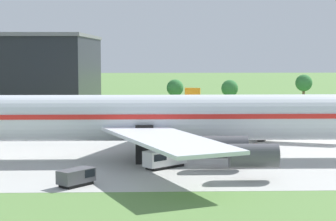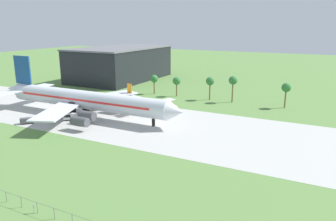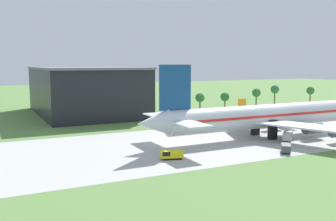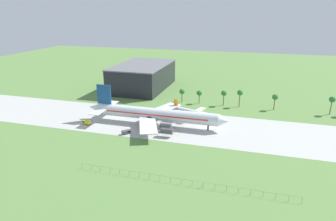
# 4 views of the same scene
# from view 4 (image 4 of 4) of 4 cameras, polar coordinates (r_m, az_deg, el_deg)

# --- Properties ---
(ground_plane) EXTENTS (600.00, 600.00, 0.00)m
(ground_plane) POSITION_cam_4_polar(r_m,az_deg,el_deg) (158.45, 7.30, -3.35)
(ground_plane) COLOR #5B8442
(taxiway_strip) EXTENTS (320.00, 44.00, 0.02)m
(taxiway_strip) POSITION_cam_4_polar(r_m,az_deg,el_deg) (158.45, 7.30, -3.34)
(taxiway_strip) COLOR #B2B2AD
(taxiway_strip) RESTS_ON ground_plane
(jet_airliner) EXTENTS (78.76, 51.42, 19.99)m
(jet_airliner) POSITION_cam_4_polar(r_m,az_deg,el_deg) (160.43, -2.52, -0.70)
(jet_airliner) COLOR silver
(jet_airliner) RESTS_ON ground_plane
(regional_aircraft) EXTENTS (26.55, 24.20, 8.72)m
(regional_aircraft) POSITION_cam_4_polar(r_m,az_deg,el_deg) (172.32, 4.84, -0.39)
(regional_aircraft) COLOR white
(regional_aircraft) RESTS_ON ground_plane
(baggage_tug) EXTENTS (5.15, 3.29, 1.95)m
(baggage_tug) POSITION_cam_4_polar(r_m,az_deg,el_deg) (168.09, -15.31, -2.17)
(baggage_tug) COLOR black
(baggage_tug) RESTS_ON ground_plane
(fuel_truck) EXTENTS (5.94, 5.42, 2.42)m
(fuel_truck) POSITION_cam_4_polar(r_m,az_deg,el_deg) (156.04, -3.07, -3.05)
(fuel_truck) COLOR black
(fuel_truck) RESTS_ON ground_plane
(catering_van) EXTENTS (4.37, 4.57, 1.94)m
(catering_van) POSITION_cam_4_polar(r_m,az_deg,el_deg) (151.21, -7.91, -4.05)
(catering_van) COLOR black
(catering_van) RESTS_ON ground_plane
(perimeter_fence) EXTENTS (80.10, 0.10, 2.10)m
(perimeter_fence) POSITION_cam_4_polar(r_m,az_deg,el_deg) (109.43, 2.54, -13.16)
(perimeter_fence) COLOR slate
(perimeter_fence) RESTS_ON ground_plane
(no_stopping_sign) EXTENTS (0.44, 0.08, 1.68)m
(no_stopping_sign) POSITION_cam_4_polar(r_m,az_deg,el_deg) (108.18, 6.44, -13.94)
(no_stopping_sign) COLOR gray
(no_stopping_sign) RESTS_ON ground_plane
(terminal_building) EXTENTS (36.72, 61.20, 18.86)m
(terminal_building) POSITION_cam_4_polar(r_m,az_deg,el_deg) (235.58, -4.80, 6.52)
(terminal_building) COLOR black
(terminal_building) RESTS_ON ground_plane
(palm_tree_row) EXTENTS (101.97, 3.60, 11.09)m
(palm_tree_row) POSITION_cam_4_polar(r_m,az_deg,el_deg) (194.23, 16.13, 2.72)
(palm_tree_row) COLOR brown
(palm_tree_row) RESTS_ON ground_plane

